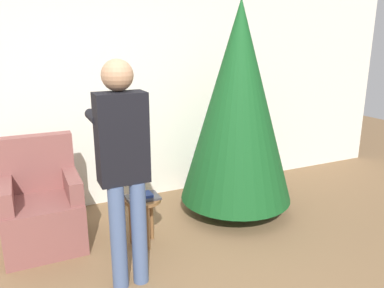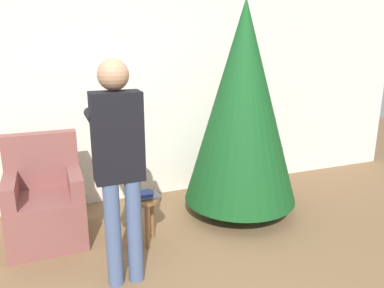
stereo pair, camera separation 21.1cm
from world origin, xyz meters
TOP-DOWN VIEW (x-y plane):
  - wall_back at (0.00, 2.23)m, footprint 8.00×0.06m
  - christmas_tree at (1.14, 1.36)m, footprint 1.20×1.20m
  - armchair at (-0.84, 1.52)m, footprint 0.67×0.68m
  - person_standing at (-0.28, 0.64)m, footprint 0.39×0.57m
  - side_stool at (-0.00, 1.12)m, footprint 0.33×0.33m
  - laptop at (-0.00, 1.12)m, footprint 0.29×0.21m
  - book at (-0.00, 1.12)m, footprint 0.17×0.13m

SIDE VIEW (x-z plane):
  - armchair at x=-0.84m, z-range -0.15..0.85m
  - side_stool at x=0.00m, z-range 0.14..0.60m
  - laptop at x=0.00m, z-range 0.46..0.48m
  - book at x=0.00m, z-range 0.48..0.50m
  - person_standing at x=-0.28m, z-range 0.16..1.89m
  - christmas_tree at x=1.14m, z-range 0.08..2.33m
  - wall_back at x=0.00m, z-range 0.00..2.70m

